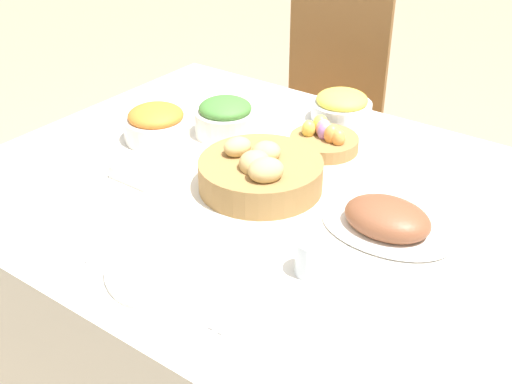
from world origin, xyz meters
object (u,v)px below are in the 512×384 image
(pineapple_bowl, at_px, (341,107))
(drinking_cup, at_px, (312,257))
(chair_far_left, at_px, (318,108))
(bread_basket, at_px, (260,172))
(green_salad_bowl, at_px, (225,117))
(butter_dish, at_px, (137,173))
(ham_platter, at_px, (387,220))
(egg_basket, at_px, (325,139))
(dinner_plate, at_px, (174,268))
(spoon, at_px, (252,307))
(fork, at_px, (117,241))
(carrot_bowl, at_px, (156,124))
(knife, at_px, (239,300))

(pineapple_bowl, height_order, drinking_cup, pineapple_bowl)
(chair_far_left, height_order, bread_basket, chair_far_left)
(green_salad_bowl, xyz_separation_m, butter_dish, (-0.02, -0.32, -0.03))
(ham_platter, bearing_deg, egg_basket, 140.56)
(egg_basket, bearing_deg, chair_far_left, 121.55)
(dinner_plate, bearing_deg, chair_far_left, 108.77)
(chair_far_left, xyz_separation_m, spoon, (0.61, -1.25, 0.22))
(drinking_cup, bearing_deg, egg_basket, 118.18)
(spoon, distance_m, butter_dish, 0.54)
(egg_basket, height_order, pineapple_bowl, pineapple_bowl)
(dinner_plate, bearing_deg, bread_basket, 97.54)
(spoon, bearing_deg, ham_platter, 80.61)
(fork, xyz_separation_m, butter_dish, (-0.15, 0.21, 0.01))
(drinking_cup, bearing_deg, green_salad_bowl, 143.27)
(chair_far_left, xyz_separation_m, drinking_cup, (0.64, -1.10, 0.25))
(pineapple_bowl, relative_size, fork, 0.97)
(bread_basket, xyz_separation_m, fork, (-0.11, -0.35, -0.04))
(ham_platter, relative_size, butter_dish, 2.43)
(bread_basket, xyz_separation_m, drinking_cup, (0.26, -0.20, -0.01))
(carrot_bowl, xyz_separation_m, fork, (0.26, -0.39, -0.04))
(bread_basket, height_order, egg_basket, bread_basket)
(butter_dish, bearing_deg, pineapple_bowl, 68.89)
(carrot_bowl, xyz_separation_m, pineapple_bowl, (0.33, 0.39, -0.00))
(egg_basket, bearing_deg, butter_dish, -125.20)
(egg_basket, relative_size, ham_platter, 0.62)
(chair_far_left, bearing_deg, spoon, -62.91)
(ham_platter, xyz_separation_m, drinking_cup, (-0.05, -0.21, 0.01))
(knife, height_order, butter_dish, butter_dish)
(bread_basket, bearing_deg, egg_basket, 86.03)
(chair_far_left, bearing_deg, carrot_bowl, -88.45)
(green_salad_bowl, height_order, fork, green_salad_bowl)
(carrot_bowl, height_order, dinner_plate, carrot_bowl)
(ham_platter, bearing_deg, drinking_cup, -103.68)
(green_salad_bowl, height_order, butter_dish, green_salad_bowl)
(green_salad_bowl, distance_m, pineapple_bowl, 0.33)
(bread_basket, distance_m, ham_platter, 0.32)
(carrot_bowl, height_order, knife, carrot_bowl)
(egg_basket, xyz_separation_m, dinner_plate, (0.03, -0.60, -0.02))
(ham_platter, relative_size, drinking_cup, 3.96)
(bread_basket, xyz_separation_m, ham_platter, (0.31, 0.01, -0.02))
(spoon, xyz_separation_m, butter_dish, (-0.49, 0.21, 0.01))
(knife, xyz_separation_m, butter_dish, (-0.46, 0.21, 0.01))
(carrot_bowl, height_order, pineapple_bowl, carrot_bowl)
(fork, bearing_deg, carrot_bowl, 120.21)
(ham_platter, xyz_separation_m, fork, (-0.43, -0.36, -0.02))
(green_salad_bowl, relative_size, pineapple_bowl, 0.98)
(ham_platter, height_order, fork, ham_platter)
(butter_dish, bearing_deg, dinner_plate, -34.22)
(pineapple_bowl, xyz_separation_m, spoon, (0.27, -0.79, -0.04))
(dinner_plate, height_order, butter_dish, butter_dish)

